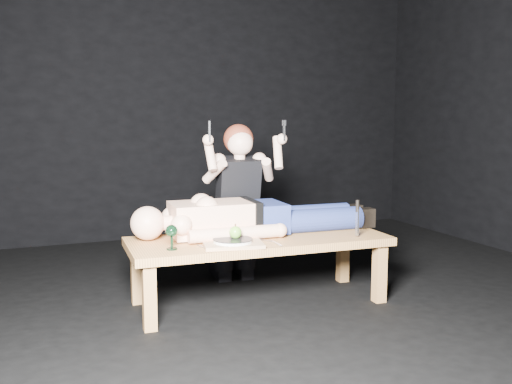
{
  "coord_description": "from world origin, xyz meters",
  "views": [
    {
      "loc": [
        -1.62,
        -3.29,
        1.25
      ],
      "look_at": [
        -0.22,
        0.2,
        0.75
      ],
      "focal_mm": 39.84,
      "sensor_mm": 36.0,
      "label": 1
    }
  ],
  "objects_px": {
    "table": "(259,270)",
    "carving_knife": "(357,218)",
    "kneeling_woman": "(236,201)",
    "serving_tray": "(233,244)",
    "lying_man": "(259,213)",
    "goblet": "(172,237)"
  },
  "relations": [
    {
      "from": "serving_tray",
      "to": "carving_knife",
      "type": "relative_size",
      "value": 1.47
    },
    {
      "from": "lying_man",
      "to": "serving_tray",
      "type": "height_order",
      "value": "lying_man"
    },
    {
      "from": "lying_man",
      "to": "serving_tray",
      "type": "xyz_separation_m",
      "value": [
        -0.3,
        -0.31,
        -0.13
      ]
    },
    {
      "from": "lying_man",
      "to": "carving_knife",
      "type": "xyz_separation_m",
      "value": [
        0.56,
        -0.37,
        -0.02
      ]
    },
    {
      "from": "serving_tray",
      "to": "goblet",
      "type": "bearing_deg",
      "value": 174.58
    },
    {
      "from": "serving_tray",
      "to": "carving_knife",
      "type": "bearing_deg",
      "value": -4.13
    },
    {
      "from": "table",
      "to": "goblet",
      "type": "distance_m",
      "value": 0.7
    },
    {
      "from": "serving_tray",
      "to": "table",
      "type": "bearing_deg",
      "value": 34.19
    },
    {
      "from": "lying_man",
      "to": "kneeling_woman",
      "type": "height_order",
      "value": "kneeling_woman"
    },
    {
      "from": "carving_knife",
      "to": "kneeling_woman",
      "type": "bearing_deg",
      "value": 129.5
    },
    {
      "from": "lying_man",
      "to": "goblet",
      "type": "distance_m",
      "value": 0.74
    },
    {
      "from": "kneeling_woman",
      "to": "table",
      "type": "bearing_deg",
      "value": -88.79
    },
    {
      "from": "lying_man",
      "to": "serving_tray",
      "type": "relative_size",
      "value": 5.06
    },
    {
      "from": "kneeling_woman",
      "to": "lying_man",
      "type": "bearing_deg",
      "value": -81.04
    },
    {
      "from": "kneeling_woman",
      "to": "goblet",
      "type": "relative_size",
      "value": 8.04
    },
    {
      "from": "table",
      "to": "carving_knife",
      "type": "relative_size",
      "value": 6.9
    },
    {
      "from": "serving_tray",
      "to": "carving_knife",
      "type": "distance_m",
      "value": 0.87
    },
    {
      "from": "table",
      "to": "carving_knife",
      "type": "distance_m",
      "value": 0.75
    },
    {
      "from": "kneeling_woman",
      "to": "serving_tray",
      "type": "height_order",
      "value": "kneeling_woman"
    },
    {
      "from": "carving_knife",
      "to": "table",
      "type": "bearing_deg",
      "value": 161.98
    },
    {
      "from": "kneeling_woman",
      "to": "serving_tray",
      "type": "distance_m",
      "value": 0.77
    },
    {
      "from": "lying_man",
      "to": "goblet",
      "type": "relative_size",
      "value": 12.1
    }
  ]
}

